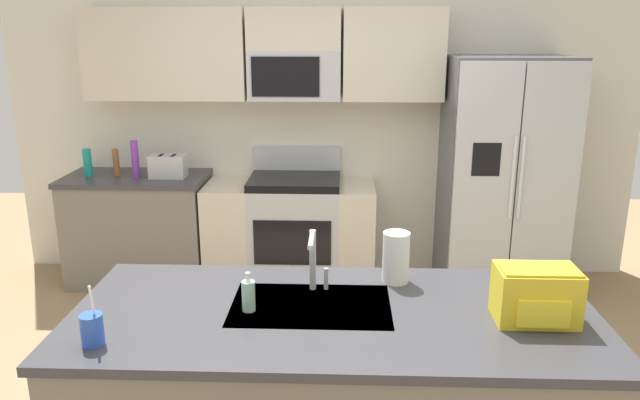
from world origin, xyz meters
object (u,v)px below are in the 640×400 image
at_px(drink_cup_blue, 92,329).
at_px(refrigerator, 502,178).
at_px(bottle_teal, 88,163).
at_px(sink_faucet, 314,256).
at_px(bottle_purple, 135,159).
at_px(soap_dispenser, 248,295).
at_px(pepper_mill, 116,162).
at_px(range_oven, 291,231).
at_px(toaster, 168,166).
at_px(backpack, 536,294).
at_px(paper_towel_roll, 396,257).

bearing_deg(drink_cup_blue, refrigerator, 50.42).
height_order(bottle_teal, sink_faucet, sink_faucet).
relative_size(bottle_purple, sink_faucet, 1.05).
bearing_deg(drink_cup_blue, soap_dispenser, 29.88).
height_order(pepper_mill, drink_cup_blue, drink_cup_blue).
distance_m(bottle_teal, sink_faucet, 2.88).
bearing_deg(bottle_purple, range_oven, 2.57).
xyz_separation_m(toaster, pepper_mill, (-0.43, 0.05, 0.02)).
distance_m(bottle_teal, backpack, 3.70).
bearing_deg(bottle_teal, backpack, -40.36).
bearing_deg(backpack, refrigerator, 78.86).
xyz_separation_m(pepper_mill, bottle_teal, (-0.22, -0.03, 0.00)).
distance_m(sink_faucet, paper_towel_roll, 0.40).
height_order(bottle_teal, soap_dispenser, bottle_teal).
distance_m(sink_faucet, drink_cup_blue, 0.95).
distance_m(toaster, bottle_purple, 0.26).
xyz_separation_m(toaster, sink_faucet, (1.26, -2.13, 0.08)).
bearing_deg(toaster, refrigerator, -0.42).
xyz_separation_m(pepper_mill, bottle_purple, (0.18, -0.05, 0.04)).
height_order(refrigerator, paper_towel_roll, refrigerator).
bearing_deg(soap_dispenser, range_oven, 90.83).
bearing_deg(paper_towel_roll, drink_cup_blue, -151.53).
bearing_deg(soap_dispenser, bottle_purple, 118.40).
bearing_deg(bottle_teal, toaster, -1.74).
xyz_separation_m(bottle_teal, bottle_purple, (0.40, -0.02, 0.04)).
xyz_separation_m(soap_dispenser, paper_towel_roll, (0.64, 0.33, 0.05)).
xyz_separation_m(bottle_teal, backpack, (2.82, -2.40, 0.01)).
bearing_deg(drink_cup_blue, range_oven, 79.45).
xyz_separation_m(pepper_mill, drink_cup_blue, (0.90, -2.69, -0.05)).
xyz_separation_m(soap_dispenser, backpack, (1.17, -0.05, 0.05)).
xyz_separation_m(pepper_mill, sink_faucet, (1.70, -2.18, 0.06)).
bearing_deg(paper_towel_roll, range_oven, 108.09).
relative_size(toaster, backpack, 0.88).
bearing_deg(paper_towel_roll, pepper_mill, 135.27).
xyz_separation_m(range_oven, bottle_purple, (-1.23, -0.06, 0.60)).
bearing_deg(refrigerator, soap_dispenser, -125.19).
bearing_deg(soap_dispenser, bottle_teal, 125.15).
height_order(range_oven, bottle_purple, bottle_purple).
height_order(bottle_purple, drink_cup_blue, bottle_purple).
height_order(toaster, bottle_purple, bottle_purple).
height_order(drink_cup_blue, soap_dispenser, drink_cup_blue).
bearing_deg(soap_dispenser, toaster, 113.24).
height_order(sink_faucet, backpack, sink_faucet).
bearing_deg(soap_dispenser, sink_faucet, 37.39).
xyz_separation_m(bottle_teal, sink_faucet, (1.92, -2.15, 0.06)).
xyz_separation_m(range_oven, paper_towel_roll, (0.67, -2.06, 0.58)).
relative_size(refrigerator, pepper_mill, 8.57).
distance_m(pepper_mill, paper_towel_roll, 2.92).
bearing_deg(bottle_purple, refrigerator, -0.33).
distance_m(toaster, sink_faucet, 2.48).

